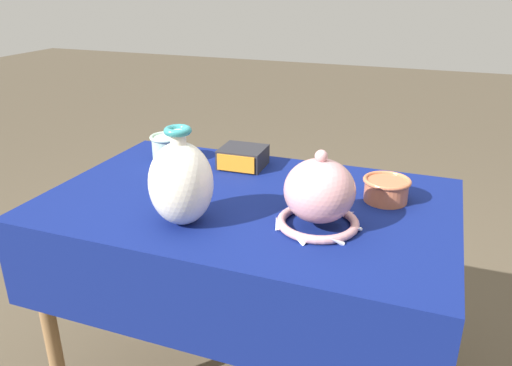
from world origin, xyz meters
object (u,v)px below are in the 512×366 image
(vase_tall_bulbous, at_px, (181,182))
(mosaic_tile_box, at_px, (243,157))
(cup_wide_terracotta, at_px, (386,189))
(cup_wide_celadon, at_px, (167,147))
(vase_dome_bell, at_px, (319,196))

(vase_tall_bulbous, xyz_separation_m, mosaic_tile_box, (-0.01, 0.43, -0.08))
(cup_wide_terracotta, bearing_deg, vase_tall_bulbous, -145.69)
(cup_wide_terracotta, distance_m, cup_wide_celadon, 0.74)
(vase_dome_bell, bearing_deg, mosaic_tile_box, 135.57)
(mosaic_tile_box, height_order, cup_wide_celadon, cup_wide_celadon)
(mosaic_tile_box, relative_size, cup_wide_celadon, 1.31)
(vase_dome_bell, height_order, cup_wide_celadon, vase_dome_bell)
(mosaic_tile_box, bearing_deg, vase_dome_bell, -46.14)
(vase_tall_bulbous, height_order, mosaic_tile_box, vase_tall_bulbous)
(mosaic_tile_box, xyz_separation_m, cup_wide_terracotta, (0.48, -0.11, 0.00))
(mosaic_tile_box, relative_size, cup_wide_terracotta, 1.11)
(cup_wide_terracotta, relative_size, cup_wide_celadon, 1.18)
(cup_wide_terracotta, xyz_separation_m, cup_wide_celadon, (-0.74, 0.08, 0.01))
(vase_tall_bulbous, relative_size, mosaic_tile_box, 1.72)
(vase_dome_bell, distance_m, cup_wide_terracotta, 0.26)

